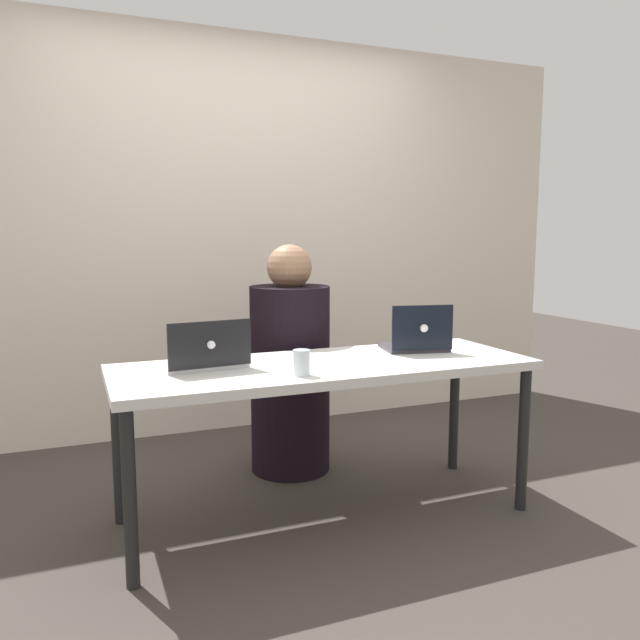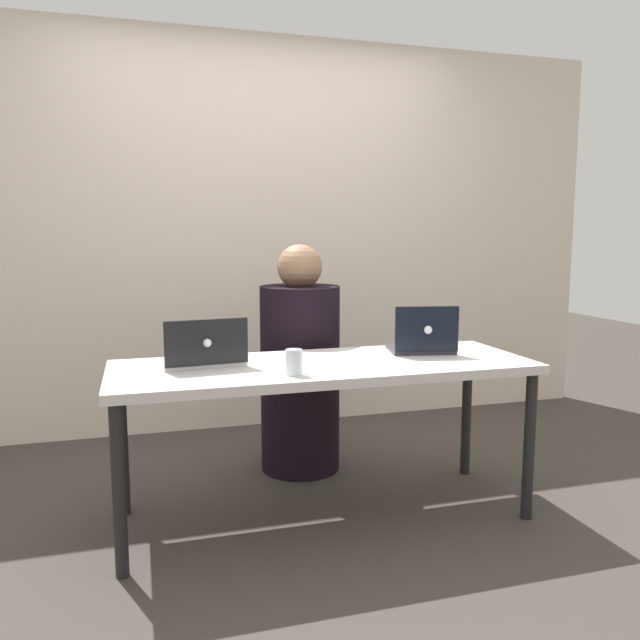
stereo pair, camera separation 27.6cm
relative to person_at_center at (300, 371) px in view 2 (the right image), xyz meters
The scene contains 7 objects.
ground_plane 0.81m from the person_at_center, 94.33° to the right, with size 12.00×12.00×0.00m, color #3E3732.
back_wall 1.14m from the person_at_center, 92.95° to the left, with size 4.76×0.10×2.51m, color beige.
desk 0.61m from the person_at_center, 94.33° to the right, with size 1.83×0.65×0.71m.
person_at_center is the anchor object (origin of this frame).
laptop_back_left 0.80m from the person_at_center, 136.70° to the right, with size 0.37×0.26×0.21m.
laptop_back_right 0.73m from the person_at_center, 47.37° to the right, with size 0.34×0.29×0.23m.
water_glass_left 0.86m from the person_at_center, 106.08° to the right, with size 0.07×0.07×0.10m.
Camera 2 is at (-0.77, -2.56, 1.26)m, focal length 35.00 mm.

